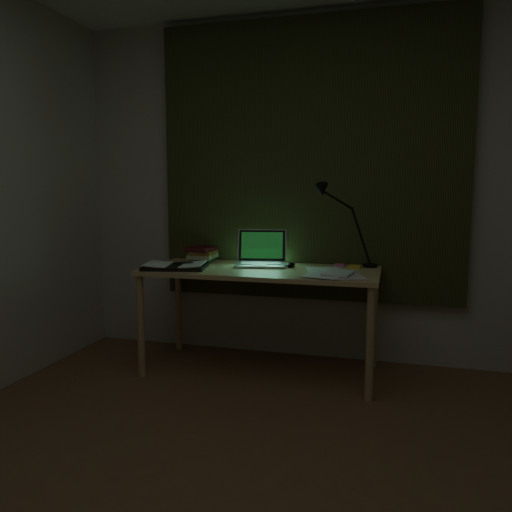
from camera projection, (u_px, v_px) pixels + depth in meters
The scene contains 11 objects.
wall_back at pixel (309, 190), 3.64m from camera, with size 3.50×0.00×2.50m, color beige.
curtain at pixel (309, 162), 3.58m from camera, with size 2.20×0.06×2.00m, color #2A2F17.
desk at pixel (261, 320), 3.42m from camera, with size 1.57×0.69×0.72m, color tan, non-canonical shape.
laptop at pixel (261, 248), 3.47m from camera, with size 0.35×0.39×0.25m, color #B5B4B9, non-canonical shape.
open_textbook at pixel (175, 266), 3.38m from camera, with size 0.41×0.29×0.04m, color white, non-canonical shape.
book_stack at pixel (203, 254), 3.71m from camera, with size 0.18×0.21×0.11m, color white, non-canonical shape.
loose_papers at pixel (330, 273), 3.14m from camera, with size 0.37×0.39×0.02m, color silver, non-canonical shape.
mouse at pixel (290, 265), 3.42m from camera, with size 0.06×0.09×0.03m, color black.
sticky_yellow at pixel (355, 267), 3.41m from camera, with size 0.08×0.08×0.02m, color yellow.
sticky_pink at pixel (340, 265), 3.48m from camera, with size 0.07×0.07×0.01m, color pink.
desk_lamp at pixel (371, 228), 3.41m from camera, with size 0.36×0.28×0.55m, color black, non-canonical shape.
Camera 1 is at (0.61, -1.65, 1.24)m, focal length 35.00 mm.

